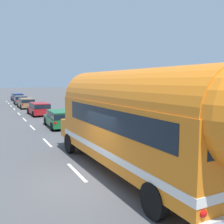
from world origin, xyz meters
name	(u,v)px	position (x,y,z in m)	size (l,w,h in m)	color
ground_plane	(86,182)	(0.00, 0.00, 0.00)	(300.00, 300.00, 0.00)	#4C4C4F
lane_markings	(64,125)	(2.60, 12.75, 0.00)	(3.82, 80.00, 0.01)	silver
painted_bus	(138,118)	(1.88, -0.49, 2.30)	(2.84, 11.85, 4.12)	orange
car_lead	(60,118)	(2.04, 11.74, 0.79)	(2.07, 4.39, 1.37)	#196633
car_second	(39,108)	(1.87, 20.19, 0.79)	(2.03, 4.49, 1.37)	#A5191E
car_third	(26,102)	(1.62, 28.66, 0.79)	(2.04, 4.73, 1.37)	olive
car_fourth	(21,99)	(1.62, 35.21, 0.78)	(2.07, 4.34, 1.37)	#474C51
car_fifth	(17,96)	(1.99, 44.01, 0.80)	(2.10, 4.78, 1.37)	navy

